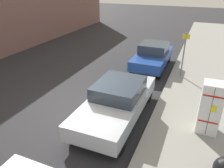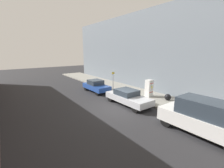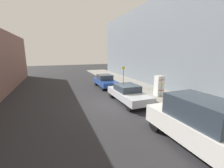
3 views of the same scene
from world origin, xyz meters
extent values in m
plane|color=#28282B|center=(0.00, 0.00, 0.00)|extent=(80.00, 80.00, 0.00)
cube|color=gray|center=(-4.55, 0.00, 0.08)|extent=(4.00, 44.00, 0.17)
cube|color=slate|center=(-7.46, 0.00, 4.86)|extent=(1.81, 39.60, 9.72)
cube|color=white|center=(-4.46, -0.35, 1.06)|extent=(0.67, 0.61, 1.79)
cube|color=black|center=(-4.46, -0.04, 1.06)|extent=(0.01, 0.01, 1.70)
cube|color=yellow|center=(-4.54, -0.04, 1.21)|extent=(0.16, 0.01, 0.22)
cube|color=red|center=(-4.46, -0.04, 1.63)|extent=(0.60, 0.01, 0.05)
cube|color=red|center=(-4.46, -0.04, 0.70)|extent=(0.60, 0.01, 0.05)
cylinder|color=#47443F|center=(-4.11, 2.47, 0.18)|extent=(0.70, 0.70, 0.02)
cylinder|color=slate|center=(-3.09, -4.81, 1.32)|extent=(0.07, 0.07, 2.31)
cube|color=yellow|center=(-3.09, -4.79, 2.27)|extent=(0.36, 0.02, 0.24)
sphere|color=black|center=(-4.95, 1.61, 0.48)|extent=(0.62, 0.62, 0.62)
cube|color=#23479E|center=(-1.29, -5.82, 0.62)|extent=(1.74, 3.98, 0.55)
cube|color=#2D3842|center=(-1.29, -6.02, 1.17)|extent=(1.53, 1.67, 0.55)
cylinder|color=black|center=(-2.02, -4.42, 0.34)|extent=(0.22, 0.68, 0.68)
cylinder|color=black|center=(-0.55, -4.42, 0.34)|extent=(0.22, 0.68, 0.68)
cylinder|color=black|center=(-2.02, -7.22, 0.34)|extent=(0.22, 0.68, 0.68)
cylinder|color=black|center=(-0.55, -7.22, 0.34)|extent=(0.22, 0.68, 0.68)
cube|color=silver|center=(-1.29, -0.11, 0.63)|extent=(1.85, 4.65, 0.55)
cube|color=#2D3842|center=(-1.29, -0.34, 1.15)|extent=(1.63, 1.95, 0.50)
cylinder|color=black|center=(-2.08, 1.61, 0.35)|extent=(0.22, 0.70, 0.70)
cylinder|color=black|center=(-0.49, 1.61, 0.35)|extent=(0.22, 0.70, 0.70)
cylinder|color=black|center=(-2.08, -1.83, 0.35)|extent=(0.22, 0.70, 0.70)
cylinder|color=black|center=(-0.49, -1.83, 0.35)|extent=(0.22, 0.70, 0.70)
cube|color=silver|center=(-1.29, 6.23, 0.79)|extent=(1.91, 4.84, 0.85)
cube|color=#2D3842|center=(-1.29, 6.23, 1.69)|extent=(1.68, 2.66, 0.95)
cylinder|color=black|center=(-2.11, 4.43, 0.37)|extent=(0.22, 0.74, 0.74)
cylinder|color=black|center=(-0.46, 4.43, 0.37)|extent=(0.22, 0.74, 0.74)
camera|label=1|loc=(-3.85, 6.45, 4.83)|focal=35.00mm
camera|label=2|loc=(7.81, 9.59, 4.85)|focal=24.00mm
camera|label=3|loc=(4.15, 10.20, 3.95)|focal=24.00mm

